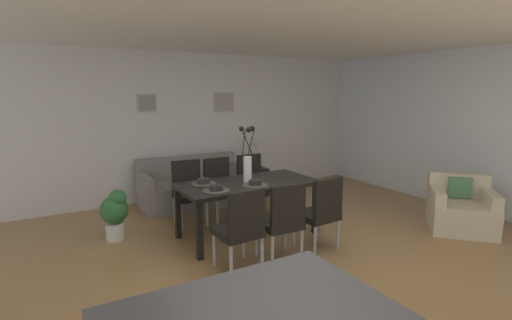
{
  "coord_description": "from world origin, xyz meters",
  "views": [
    {
      "loc": [
        -2.32,
        -3.28,
        1.91
      ],
      "look_at": [
        0.2,
        1.11,
        0.99
      ],
      "focal_mm": 26.22,
      "sensor_mm": 36.0,
      "label": 1
    }
  ],
  "objects_px": {
    "bowl_near_left": "(216,187)",
    "framed_picture_center": "(224,102)",
    "side_table": "(256,182)",
    "table_lamp": "(256,148)",
    "armchair": "(461,209)",
    "potted_plant": "(115,212)",
    "dining_chair_mid_right": "(252,181)",
    "bowl_far_left": "(255,182)",
    "dining_table": "(248,188)",
    "framed_picture_left": "(147,103)",
    "dining_chair_near_right": "(189,189)",
    "dining_chair_far_left": "(283,218)",
    "dining_chair_mid_left": "(321,210)",
    "bowl_near_right": "(204,181)",
    "sofa": "(194,188)",
    "dining_chair_far_right": "(220,185)",
    "dining_chair_near_left": "(241,226)",
    "centerpiece_vase": "(248,161)"
  },
  "relations": [
    {
      "from": "centerpiece_vase",
      "to": "dining_chair_near_left",
      "type": "bearing_deg",
      "value": -122.4
    },
    {
      "from": "dining_chair_near_left",
      "to": "bowl_far_left",
      "type": "height_order",
      "value": "dining_chair_near_left"
    },
    {
      "from": "dining_chair_far_right",
      "to": "dining_chair_mid_left",
      "type": "xyz_separation_m",
      "value": [
        0.56,
        -1.7,
        0.0
      ]
    },
    {
      "from": "dining_chair_near_left",
      "to": "dining_chair_far_right",
      "type": "distance_m",
      "value": 1.79
    },
    {
      "from": "centerpiece_vase",
      "to": "bowl_near_right",
      "type": "height_order",
      "value": "centerpiece_vase"
    },
    {
      "from": "side_table",
      "to": "framed_picture_center",
      "type": "height_order",
      "value": "framed_picture_center"
    },
    {
      "from": "dining_chair_mid_right",
      "to": "table_lamp",
      "type": "bearing_deg",
      "value": 56.58
    },
    {
      "from": "dining_chair_near_left",
      "to": "sofa",
      "type": "relative_size",
      "value": 0.51
    },
    {
      "from": "armchair",
      "to": "framed_picture_left",
      "type": "bearing_deg",
      "value": 134.26
    },
    {
      "from": "dining_chair_mid_right",
      "to": "table_lamp",
      "type": "distance_m",
      "value": 1.04
    },
    {
      "from": "side_table",
      "to": "dining_chair_far_left",
      "type": "bearing_deg",
      "value": -113.65
    },
    {
      "from": "dining_chair_near_left",
      "to": "side_table",
      "type": "bearing_deg",
      "value": 57.2
    },
    {
      "from": "centerpiece_vase",
      "to": "sofa",
      "type": "xyz_separation_m",
      "value": [
        -0.1,
        1.75,
        -0.74
      ]
    },
    {
      "from": "dining_chair_near_left",
      "to": "bowl_near_right",
      "type": "relative_size",
      "value": 5.41
    },
    {
      "from": "dining_chair_near_left",
      "to": "framed_picture_left",
      "type": "relative_size",
      "value": 2.82
    },
    {
      "from": "bowl_near_right",
      "to": "sofa",
      "type": "bearing_deg",
      "value": 74.3
    },
    {
      "from": "bowl_far_left",
      "to": "framed_picture_left",
      "type": "height_order",
      "value": "framed_picture_left"
    },
    {
      "from": "dining_chair_mid_right",
      "to": "framed_picture_center",
      "type": "distance_m",
      "value": 1.84
    },
    {
      "from": "dining_table",
      "to": "framed_picture_left",
      "type": "distance_m",
      "value": 2.58
    },
    {
      "from": "centerpiece_vase",
      "to": "bowl_far_left",
      "type": "relative_size",
      "value": 4.32
    },
    {
      "from": "bowl_near_left",
      "to": "table_lamp",
      "type": "bearing_deg",
      "value": 49.05
    },
    {
      "from": "dining_chair_near_right",
      "to": "table_lamp",
      "type": "relative_size",
      "value": 1.8
    },
    {
      "from": "dining_table",
      "to": "table_lamp",
      "type": "relative_size",
      "value": 3.53
    },
    {
      "from": "bowl_near_left",
      "to": "framed_picture_center",
      "type": "height_order",
      "value": "framed_picture_center"
    },
    {
      "from": "dining_table",
      "to": "potted_plant",
      "type": "bearing_deg",
      "value": 154.82
    },
    {
      "from": "bowl_far_left",
      "to": "armchair",
      "type": "relative_size",
      "value": 0.15
    },
    {
      "from": "dining_chair_mid_left",
      "to": "bowl_far_left",
      "type": "bearing_deg",
      "value": 129.04
    },
    {
      "from": "table_lamp",
      "to": "bowl_far_left",
      "type": "bearing_deg",
      "value": -120.12
    },
    {
      "from": "armchair",
      "to": "dining_chair_far_left",
      "type": "bearing_deg",
      "value": 171.65
    },
    {
      "from": "table_lamp",
      "to": "potted_plant",
      "type": "relative_size",
      "value": 0.76
    },
    {
      "from": "dining_chair_near_right",
      "to": "side_table",
      "type": "distance_m",
      "value": 1.8
    },
    {
      "from": "dining_chair_mid_right",
      "to": "bowl_far_left",
      "type": "relative_size",
      "value": 5.41
    },
    {
      "from": "dining_chair_near_left",
      "to": "framed_picture_left",
      "type": "xyz_separation_m",
      "value": [
        -0.17,
        3.11,
        1.22
      ]
    },
    {
      "from": "framed_picture_center",
      "to": "potted_plant",
      "type": "distance_m",
      "value": 3.05
    },
    {
      "from": "armchair",
      "to": "potted_plant",
      "type": "distance_m",
      "value": 4.73
    },
    {
      "from": "dining_chair_far_left",
      "to": "dining_chair_mid_right",
      "type": "height_order",
      "value": "same"
    },
    {
      "from": "dining_chair_near_left",
      "to": "bowl_near_left",
      "type": "relative_size",
      "value": 5.41
    },
    {
      "from": "dining_chair_far_left",
      "to": "centerpiece_vase",
      "type": "bearing_deg",
      "value": 88.01
    },
    {
      "from": "side_table",
      "to": "potted_plant",
      "type": "bearing_deg",
      "value": -160.54
    },
    {
      "from": "dining_chair_far_left",
      "to": "framed_picture_center",
      "type": "height_order",
      "value": "framed_picture_center"
    },
    {
      "from": "table_lamp",
      "to": "dining_table",
      "type": "bearing_deg",
      "value": -123.0
    },
    {
      "from": "dining_chair_mid_right",
      "to": "armchair",
      "type": "bearing_deg",
      "value": -44.92
    },
    {
      "from": "dining_chair_near_right",
      "to": "potted_plant",
      "type": "xyz_separation_m",
      "value": [
        -1.06,
        -0.14,
        -0.14
      ]
    },
    {
      "from": "dining_chair_far_right",
      "to": "framed_picture_left",
      "type": "xyz_separation_m",
      "value": [
        -0.7,
        1.4,
        1.22
      ]
    },
    {
      "from": "centerpiece_vase",
      "to": "side_table",
      "type": "xyz_separation_m",
      "value": [
        1.09,
        1.68,
        -0.76
      ]
    },
    {
      "from": "dining_chair_mid_left",
      "to": "bowl_near_left",
      "type": "bearing_deg",
      "value": 148.43
    },
    {
      "from": "bowl_near_left",
      "to": "armchair",
      "type": "xyz_separation_m",
      "value": [
        3.25,
        -1.08,
        -0.49
      ]
    },
    {
      "from": "dining_chair_near_left",
      "to": "bowl_near_left",
      "type": "xyz_separation_m",
      "value": [
        0.01,
        0.67,
        0.27
      ]
    },
    {
      "from": "side_table",
      "to": "potted_plant",
      "type": "xyz_separation_m",
      "value": [
        -2.66,
        -0.94,
        0.11
      ]
    },
    {
      "from": "side_table",
      "to": "table_lamp",
      "type": "distance_m",
      "value": 0.63
    }
  ]
}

